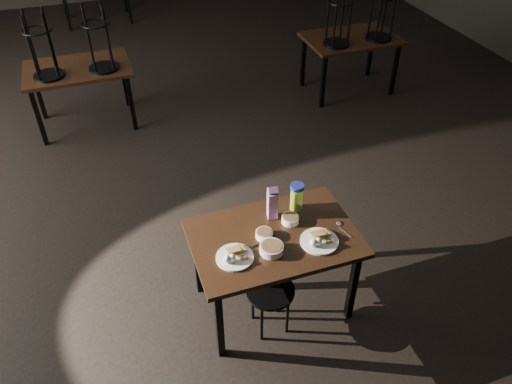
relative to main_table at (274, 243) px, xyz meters
name	(u,v)px	position (x,y,z in m)	size (l,w,h in m)	color
main_table	(274,243)	(0.00, 0.00, 0.00)	(1.20, 0.80, 0.75)	black
plate_left	(234,256)	(-0.34, -0.12, 0.10)	(0.26, 0.26, 0.08)	white
plate_right	(319,240)	(0.28, -0.17, 0.10)	(0.27, 0.27, 0.09)	white
bowl_near	(264,234)	(-0.07, 0.01, 0.11)	(0.13, 0.13, 0.05)	white
bowl_far	(290,219)	(0.16, 0.10, 0.11)	(0.13, 0.13, 0.05)	white
bowl_big	(271,248)	(-0.08, -0.14, 0.11)	(0.17, 0.17, 0.06)	white
juice_carton	(272,203)	(0.06, 0.20, 0.21)	(0.08, 0.08, 0.29)	#87187C
water_bottle	(297,197)	(0.26, 0.23, 0.20)	(0.13, 0.13, 0.23)	#94C63A
spoon	(340,224)	(0.50, -0.05, 0.08)	(0.05, 0.20, 0.01)	silver
bentwood_chair	(266,281)	(-0.11, -0.14, -0.22)	(0.39, 0.39, 0.76)	black
bg_table_left	(77,68)	(-1.17, 3.32, 0.08)	(1.20, 0.80, 1.48)	black
bg_table_right	(353,38)	(2.26, 3.08, 0.08)	(1.20, 0.80, 1.48)	black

